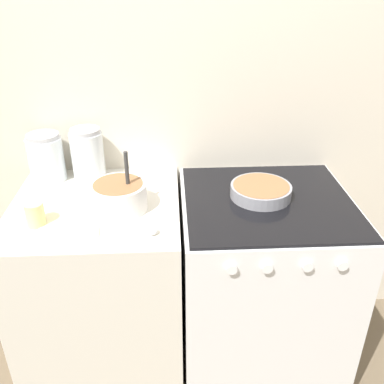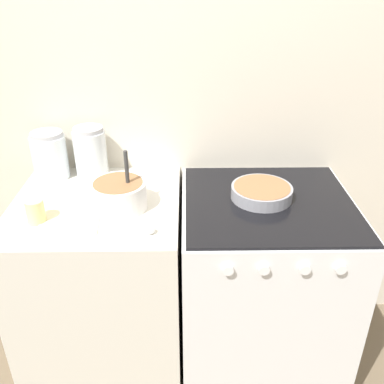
{
  "view_description": "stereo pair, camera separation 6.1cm",
  "coord_description": "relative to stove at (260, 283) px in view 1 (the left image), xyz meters",
  "views": [
    {
      "loc": [
        -0.03,
        -1.21,
        1.8
      ],
      "look_at": [
        0.06,
        0.34,
        0.96
      ],
      "focal_mm": 40.0,
      "sensor_mm": 36.0,
      "label": 1
    },
    {
      "loc": [
        0.03,
        -1.22,
        1.8
      ],
      "look_at": [
        0.06,
        0.34,
        0.96
      ],
      "focal_mm": 40.0,
      "sensor_mm": 36.0,
      "label": 2
    }
  ],
  "objects": [
    {
      "name": "mixing_bowl",
      "position": [
        -0.62,
        -0.04,
        0.52
      ],
      "size": [
        0.23,
        0.23,
        0.25
      ],
      "color": "white",
      "rests_on": "countertop_cabinet"
    },
    {
      "name": "tin_can",
      "position": [
        -0.93,
        -0.15,
        0.5
      ],
      "size": [
        0.07,
        0.07,
        0.09
      ],
      "color": "beige",
      "rests_on": "countertop_cabinet"
    },
    {
      "name": "stove",
      "position": [
        0.0,
        0.0,
        0.0
      ],
      "size": [
        0.73,
        0.71,
        0.91
      ],
      "color": "silver",
      "rests_on": "ground_plane"
    },
    {
      "name": "storage_jar_middle",
      "position": [
        -0.79,
        0.25,
        0.56
      ],
      "size": [
        0.15,
        0.15,
        0.24
      ],
      "color": "silver",
      "rests_on": "countertop_cabinet"
    },
    {
      "name": "recipe_page",
      "position": [
        -0.8,
        -0.15,
        0.46
      ],
      "size": [
        0.24,
        0.22,
        0.01
      ],
      "color": "beige",
      "rests_on": "countertop_cabinet"
    },
    {
      "name": "baking_pan",
      "position": [
        -0.03,
        0.03,
        0.49
      ],
      "size": [
        0.26,
        0.26,
        0.06
      ],
      "color": "gray",
      "rests_on": "stove"
    },
    {
      "name": "measuring_spoon",
      "position": [
        -0.49,
        -0.24,
        0.47
      ],
      "size": [
        0.12,
        0.04,
        0.04
      ],
      "color": "white",
      "rests_on": "countertop_cabinet"
    },
    {
      "name": "wall_back",
      "position": [
        -0.38,
        0.37,
        0.74
      ],
      "size": [
        4.5,
        0.05,
        2.4
      ],
      "color": "beige",
      "rests_on": "ground_plane"
    },
    {
      "name": "countertop_cabinet",
      "position": [
        -0.73,
        0.0,
        0.0
      ],
      "size": [
        0.7,
        0.69,
        0.91
      ],
      "color": "silver",
      "rests_on": "ground_plane"
    },
    {
      "name": "storage_jar_left",
      "position": [
        -0.97,
        0.25,
        0.55
      ],
      "size": [
        0.16,
        0.16,
        0.22
      ],
      "color": "silver",
      "rests_on": "countertop_cabinet"
    }
  ]
}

